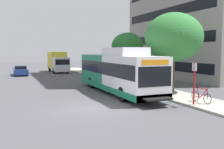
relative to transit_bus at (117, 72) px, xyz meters
name	(u,v)px	position (x,y,z in m)	size (l,w,h in m)	color
ground_plane	(64,89)	(-3.63, 3.46, -1.70)	(120.00, 120.00, 0.00)	#4C4C51
sidewalk_curb	(144,87)	(3.37, 1.46, -1.63)	(3.00, 56.00, 0.14)	#A8A399
transit_bus	(117,72)	(0.00, 0.00, 0.00)	(2.58, 12.25, 3.65)	white
bus_stop_sign_pole	(194,80)	(2.20, -6.61, -0.05)	(0.10, 0.36, 2.60)	red
bicycle_parked	(201,96)	(3.04, -6.33, -1.14)	(0.52, 1.76, 1.02)	black
street_tree_near_stop	(174,37)	(4.07, -1.92, 2.77)	(4.56, 4.56, 6.28)	#4C3823
street_tree_mid_block	(127,46)	(4.18, 6.55, 2.19)	(3.54, 3.54, 5.27)	#4C3823
parked_car_far_lane	(21,71)	(-6.43, 18.74, -1.04)	(1.80, 4.50, 1.33)	navy
box_truck_background	(58,61)	(-0.56, 22.18, 0.04)	(2.32, 7.01, 3.25)	silver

